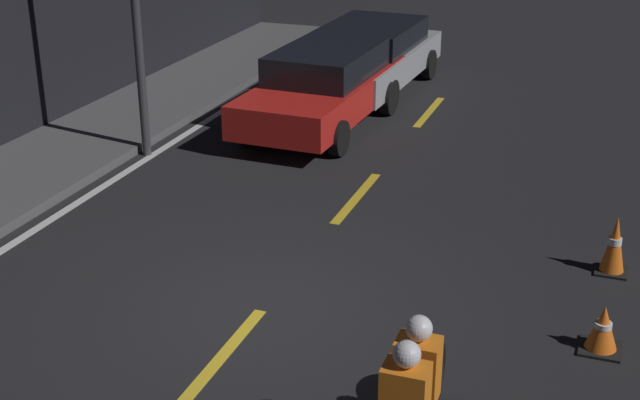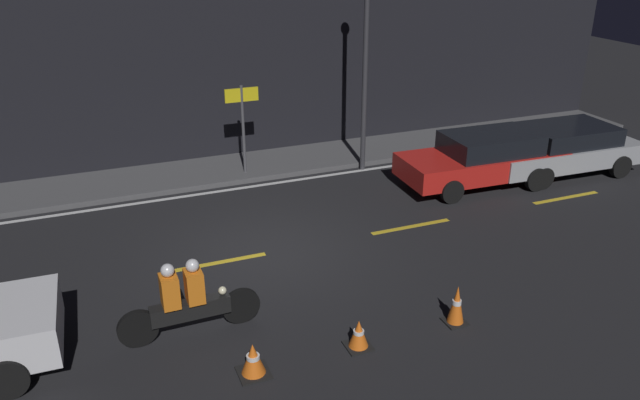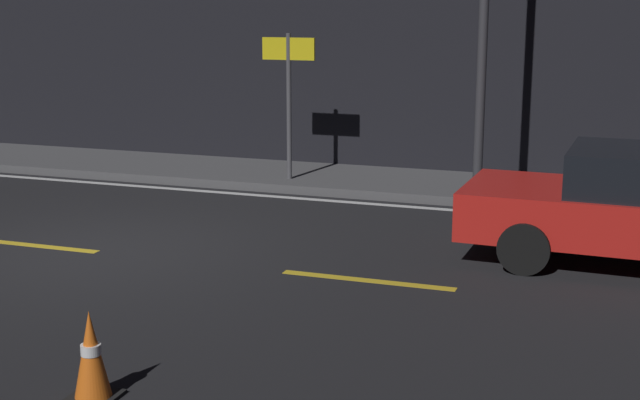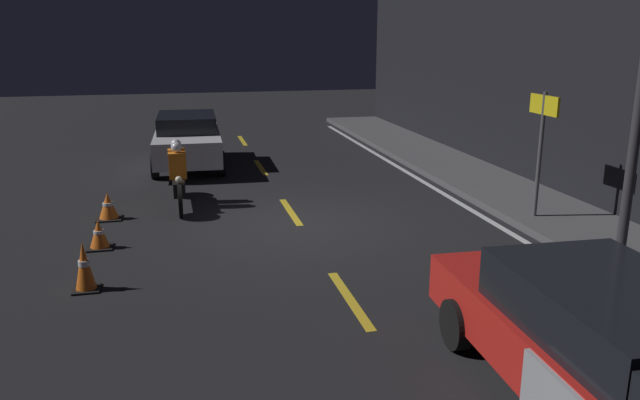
{
  "view_description": "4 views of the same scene",
  "coord_description": "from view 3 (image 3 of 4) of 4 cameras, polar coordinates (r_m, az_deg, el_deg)",
  "views": [
    {
      "loc": [
        -7.93,
        -3.59,
        4.98
      ],
      "look_at": [
        1.16,
        -0.28,
        0.93
      ],
      "focal_mm": 50.0,
      "sensor_mm": 36.0,
      "label": 1
    },
    {
      "loc": [
        -3.25,
        -11.17,
        6.29
      ],
      "look_at": [
        1.09,
        -0.38,
        1.21
      ],
      "focal_mm": 35.0,
      "sensor_mm": 36.0,
      "label": 2
    },
    {
      "loc": [
        6.12,
        -9.15,
        3.05
      ],
      "look_at": [
        2.99,
        -0.16,
        0.92
      ],
      "focal_mm": 50.0,
      "sensor_mm": 36.0,
      "label": 3
    },
    {
      "loc": [
        11.22,
        -2.24,
        3.61
      ],
      "look_at": [
        2.64,
        -0.23,
        1.22
      ],
      "focal_mm": 35.0,
      "sensor_mm": 36.0,
      "label": 4
    }
  ],
  "objects": [
    {
      "name": "raised_curb",
      "position": [
        15.72,
        -4.1,
        1.67
      ],
      "size": [
        28.0,
        2.12,
        0.14
      ],
      "color": "#4C4C4F",
      "rests_on": "ground"
    },
    {
      "name": "lane_solid_kerb",
      "position": [
        14.57,
        -6.13,
        0.47
      ],
      "size": [
        25.2,
        0.14,
        0.01
      ],
      "color": "silver",
      "rests_on": "ground"
    },
    {
      "name": "traffic_cone_far",
      "position": [
        7.23,
        -14.43,
        -9.67
      ],
      "size": [
        0.38,
        0.38,
        0.73
      ],
      "color": "black",
      "rests_on": "ground"
    },
    {
      "name": "ground_plane",
      "position": [
        11.43,
        -14.08,
        -3.26
      ],
      "size": [
        56.0,
        56.0,
        0.0
      ],
      "primitive_type": "plane",
      "color": "black"
    },
    {
      "name": "shop_sign",
      "position": [
        14.68,
        -2.01,
        7.85
      ],
      "size": [
        0.9,
        0.08,
        2.4
      ],
      "color": "#4C4C51",
      "rests_on": "raised_curb"
    },
    {
      "name": "lane_dash_c",
      "position": [
        11.99,
        -18.09,
        -2.75
      ],
      "size": [
        2.0,
        0.14,
        0.01
      ],
      "color": "gold",
      "rests_on": "ground"
    },
    {
      "name": "lane_dash_d",
      "position": [
        10.0,
        3.05,
        -5.16
      ],
      "size": [
        2.0,
        0.14,
        0.01
      ],
      "color": "gold",
      "rests_on": "ground"
    }
  ]
}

